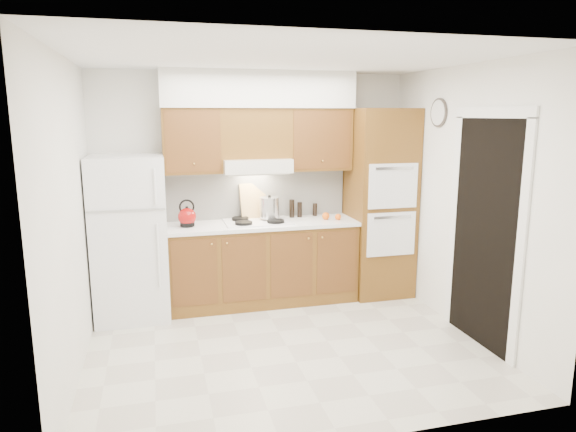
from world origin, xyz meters
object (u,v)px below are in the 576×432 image
object	(u,v)px
oven_cabinet	(380,203)
fridge	(130,238)
kettle	(187,217)
stock_pot	(269,208)

from	to	relation	value
oven_cabinet	fridge	bearing A→B (deg)	-179.30
kettle	oven_cabinet	bearing A→B (deg)	6.43
oven_cabinet	stock_pot	xyz separation A→B (m)	(-1.32, 0.10, -0.02)
fridge	stock_pot	world-z (taller)	fridge
kettle	stock_pot	distance (m)	0.94
fridge	stock_pot	bearing A→B (deg)	4.99
oven_cabinet	stock_pot	bearing A→B (deg)	175.72
oven_cabinet	stock_pot	size ratio (longest dim) A/B	9.62
fridge	oven_cabinet	world-z (taller)	oven_cabinet
fridge	oven_cabinet	bearing A→B (deg)	0.70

